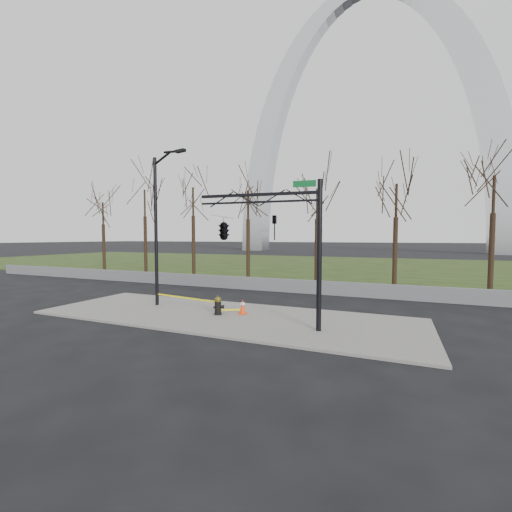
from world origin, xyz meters
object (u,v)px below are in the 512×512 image
at_px(fire_hydrant, 218,306).
at_px(traffic_cone, 243,307).
at_px(street_light, 158,220).
at_px(traffic_signal_mast, 241,228).

distance_m(fire_hydrant, traffic_cone, 1.16).
relative_size(fire_hydrant, street_light, 0.11).
bearing_deg(traffic_cone, fire_hydrant, -151.51).
bearing_deg(traffic_signal_mast, fire_hydrant, 141.16).
bearing_deg(fire_hydrant, traffic_signal_mast, -52.56).
bearing_deg(street_light, fire_hydrant, 2.89).
bearing_deg(traffic_cone, traffic_signal_mast, -66.75).
relative_size(street_light, traffic_signal_mast, 1.37).
xyz_separation_m(fire_hydrant, traffic_signal_mast, (1.74, -1.14, 3.63)).
bearing_deg(street_light, traffic_signal_mast, -5.11).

